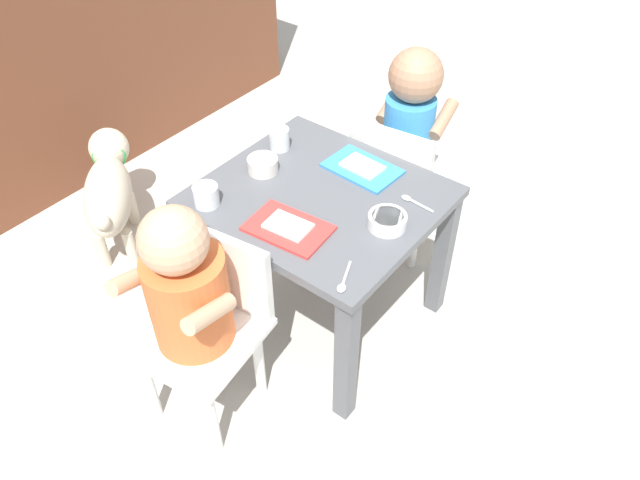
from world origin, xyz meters
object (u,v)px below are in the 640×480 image
dining_table (320,218)px  food_tray_right (362,168)px  dog (109,187)px  water_cup_right (280,140)px  spoon_by_right_tray (344,280)px  food_tray_left (288,228)px  water_cup_left (206,197)px  spoon_by_left_tray (414,202)px  seated_child_left (191,293)px  veggie_bowl_near (387,220)px  cereal_bowl_right_side (263,164)px  seated_child_right (408,131)px

dining_table → food_tray_right: size_ratio=2.87×
dog → water_cup_right: 0.66m
water_cup_right → spoon_by_right_tray: size_ratio=0.65×
dog → food_tray_left: 0.84m
dining_table → water_cup_left: (-0.21, 0.20, 0.11)m
water_cup_left → spoon_by_left_tray: 0.53m
dining_table → water_cup_right: (0.10, 0.22, 0.11)m
seated_child_left → food_tray_right: 0.59m
veggie_bowl_near → cereal_bowl_right_side: (-0.01, 0.39, 0.00)m
veggie_bowl_near → spoon_by_right_tray: size_ratio=0.99×
dining_table → seated_child_left: size_ratio=0.88×
food_tray_right → seated_child_right: bearing=4.4°
water_cup_left → seated_child_left: bearing=-143.2°
seated_child_right → veggie_bowl_near: bearing=-154.5°
dog → spoon_by_left_tray: (0.26, -0.98, 0.25)m
cereal_bowl_right_side → spoon_by_right_tray: size_ratio=0.86×
dining_table → cereal_bowl_right_side: size_ratio=7.12×
water_cup_left → food_tray_right: bearing=-31.8°
spoon_by_right_tray → food_tray_right: bearing=29.5°
seated_child_right → cereal_bowl_right_side: seated_child_right is taller
water_cup_right → spoon_by_left_tray: (0.02, -0.43, -0.02)m
food_tray_left → spoon_by_left_tray: (0.28, -0.19, -0.00)m
seated_child_right → water_cup_left: size_ratio=10.70×
dog → water_cup_left: size_ratio=6.48×
food_tray_left → veggie_bowl_near: size_ratio=2.22×
water_cup_right → spoon_by_right_tray: bearing=-124.4°
spoon_by_left_tray → spoon_by_right_tray: (-0.33, -0.02, 0.00)m
food_tray_right → cereal_bowl_right_side: 0.27m
dog → veggie_bowl_near: size_ratio=4.41×
cereal_bowl_right_side → spoon_by_left_tray: size_ratio=0.83×
veggie_bowl_near → spoon_by_right_tray: veggie_bowl_near is taller
cereal_bowl_right_side → spoon_by_left_tray: bearing=-71.3°
water_cup_left → water_cup_right: 0.31m
water_cup_right → dining_table: bearing=-114.0°
seated_child_left → veggie_bowl_near: (0.43, -0.24, 0.06)m
seated_child_right → dog: (-0.57, 0.78, -0.23)m
water_cup_right → spoon_by_left_tray: water_cup_right is taller
food_tray_left → cereal_bowl_right_side: cereal_bowl_right_side is taller
seated_child_right → veggie_bowl_near: 0.48m
food_tray_right → veggie_bowl_near: (-0.16, -0.18, 0.01)m
food_tray_left → seated_child_left: bearing=167.3°
seated_child_left → veggie_bowl_near: seated_child_left is taller
food_tray_left → cereal_bowl_right_side: size_ratio=2.55×
seated_child_right → food_tray_left: (-0.59, -0.02, 0.02)m
food_tray_right → veggie_bowl_near: size_ratio=2.16×
food_tray_left → food_tray_right: (0.31, 0.00, -0.00)m
spoon_by_left_tray → veggie_bowl_near: bearing=178.1°
seated_child_left → veggie_bowl_near: size_ratio=7.09×
water_cup_left → spoon_by_right_tray: bearing=-90.8°
dining_table → seated_child_left: (-0.43, 0.04, 0.04)m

